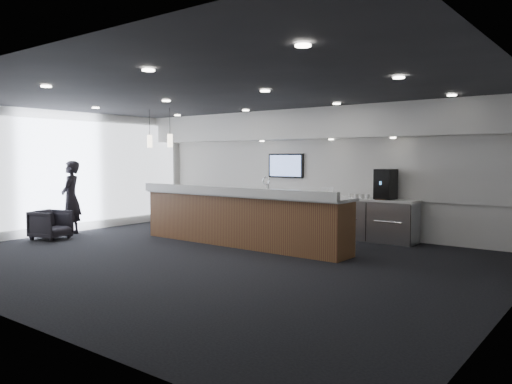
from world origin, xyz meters
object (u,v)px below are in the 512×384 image
Objects in this scene: coffee_machine at (386,184)px; lounge_guest at (71,198)px; armchair at (51,225)px; service_counter at (240,218)px.

coffee_machine is 0.37× the size of lounge_guest.
armchair is at bearing -22.16° from lounge_guest.
coffee_machine is 7.59m from armchair.
service_counter is at bearing -131.50° from coffee_machine.
armchair is 0.88m from lounge_guest.
lounge_guest is at bearing 2.18° from armchair.
coffee_machine is 0.90× the size of armchair.
armchair is (-6.23, -4.24, -0.94)m from coffee_machine.
armchair is at bearing -141.27° from coffee_machine.
coffee_machine reaches higher than armchair.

